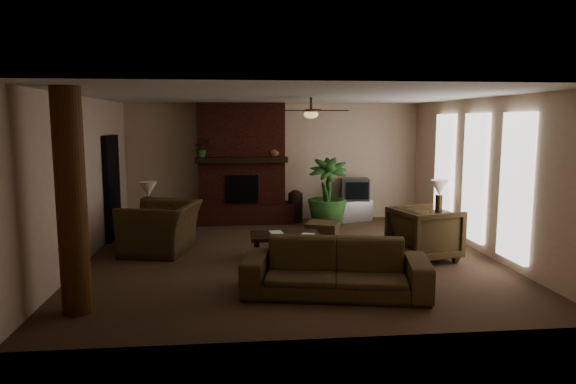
{
  "coord_description": "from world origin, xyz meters",
  "views": [
    {
      "loc": [
        -0.95,
        -8.84,
        2.39
      ],
      "look_at": [
        0.0,
        0.4,
        1.1
      ],
      "focal_mm": 32.12,
      "sensor_mm": 36.0,
      "label": 1
    }
  ],
  "objects": [
    {
      "name": "tv_stand",
      "position": [
        1.84,
        3.15,
        0.25
      ],
      "size": [
        0.97,
        0.75,
        0.5
      ],
      "primitive_type": "cube",
      "rotation": [
        0.0,
        0.0,
        0.33
      ],
      "color": "#ACACAE",
      "rests_on": "ground"
    },
    {
      "name": "doorway",
      "position": [
        -3.44,
        1.8,
        1.05
      ],
      "size": [
        0.1,
        1.0,
        2.1
      ],
      "primitive_type": "cube",
      "color": "black",
      "rests_on": "ground"
    },
    {
      "name": "armchair_left",
      "position": [
        -2.31,
        0.58,
        0.61
      ],
      "size": [
        1.17,
        1.54,
        1.21
      ],
      "primitive_type": "imported",
      "rotation": [
        0.0,
        0.0,
        -1.78
      ],
      "color": "#49381F",
      "rests_on": "ground"
    },
    {
      "name": "floor_vase",
      "position": [
        0.46,
        3.1,
        0.43
      ],
      "size": [
        0.34,
        0.34,
        0.77
      ],
      "color": "black",
      "rests_on": "ground"
    },
    {
      "name": "tv",
      "position": [
        1.9,
        3.14,
        0.76
      ],
      "size": [
        0.71,
        0.6,
        0.52
      ],
      "color": "#3B3B3E",
      "rests_on": "tv_stand"
    },
    {
      "name": "armchair_right",
      "position": [
        2.29,
        -0.44,
        0.51
      ],
      "size": [
        1.14,
        1.19,
        1.01
      ],
      "primitive_type": "imported",
      "rotation": [
        0.0,
        0.0,
        1.83
      ],
      "color": "#49381F",
      "rests_on": "ground"
    },
    {
      "name": "log_column",
      "position": [
        -2.95,
        -2.4,
        1.4
      ],
      "size": [
        0.36,
        0.36,
        2.8
      ],
      "primitive_type": "cylinder",
      "color": "#593416",
      "rests_on": "ground"
    },
    {
      "name": "side_table_right",
      "position": [
        3.15,
        1.09,
        0.28
      ],
      "size": [
        0.58,
        0.58,
        0.55
      ],
      "primitive_type": "cube",
      "rotation": [
        0.0,
        0.0,
        0.18
      ],
      "color": "black",
      "rests_on": "ground"
    },
    {
      "name": "windows",
      "position": [
        3.45,
        0.2,
        1.35
      ],
      "size": [
        0.08,
        3.65,
        2.35
      ],
      "color": "white",
      "rests_on": "ground"
    },
    {
      "name": "ottoman",
      "position": [
        0.75,
        1.02,
        0.2
      ],
      "size": [
        0.78,
        0.78,
        0.4
      ],
      "primitive_type": "cube",
      "rotation": [
        0.0,
        0.0,
        -0.38
      ],
      "color": "#49381F",
      "rests_on": "ground"
    },
    {
      "name": "book_a",
      "position": [
        -0.36,
        -0.06,
        0.57
      ],
      "size": [
        0.22,
        0.06,
        0.29
      ],
      "primitive_type": "imported",
      "rotation": [
        0.0,
        0.0,
        0.14
      ],
      "color": "#999999",
      "rests_on": "coffee_table"
    },
    {
      "name": "ceiling_fan",
      "position": [
        0.4,
        0.3,
        2.53
      ],
      "size": [
        1.35,
        1.35,
        0.37
      ],
      "color": "#312215",
      "rests_on": "ceiling"
    },
    {
      "name": "floor_plant",
      "position": [
        1.1,
        2.45,
        0.44
      ],
      "size": [
        1.1,
        1.68,
        0.87
      ],
      "primitive_type": "imported",
      "rotation": [
        0.0,
        0.0,
        -0.15
      ],
      "color": "#2D5622",
      "rests_on": "ground"
    },
    {
      "name": "room_shell",
      "position": [
        0.0,
        0.0,
        1.4
      ],
      "size": [
        7.0,
        7.0,
        7.0
      ],
      "color": "brown",
      "rests_on": "ground"
    },
    {
      "name": "coffee_table",
      "position": [
        -0.1,
        -0.09,
        0.37
      ],
      "size": [
        1.2,
        0.7,
        0.43
      ],
      "color": "black",
      "rests_on": "ground"
    },
    {
      "name": "mantel_vase",
      "position": [
        -0.05,
        3.03,
        1.67
      ],
      "size": [
        0.27,
        0.28,
        0.22
      ],
      "primitive_type": "imported",
      "rotation": [
        0.0,
        0.0,
        0.25
      ],
      "color": "brown",
      "rests_on": "fireplace"
    },
    {
      "name": "lamp_right",
      "position": [
        3.15,
        1.09,
        1.0
      ],
      "size": [
        0.45,
        0.45,
        0.65
      ],
      "color": "#312215",
      "rests_on": "side_table_right"
    },
    {
      "name": "fireplace",
      "position": [
        -0.8,
        3.22,
        1.16
      ],
      "size": [
        2.4,
        0.7,
        2.8
      ],
      "color": "#4E1E14",
      "rests_on": "ground"
    },
    {
      "name": "lamp_left",
      "position": [
        -2.67,
        1.42,
        1.0
      ],
      "size": [
        0.45,
        0.45,
        0.65
      ],
      "color": "#312215",
      "rests_on": "side_table_left"
    },
    {
      "name": "mantel_plant",
      "position": [
        -1.7,
        2.99,
        1.72
      ],
      "size": [
        0.47,
        0.5,
        0.33
      ],
      "primitive_type": "imported",
      "rotation": [
        0.0,
        0.0,
        0.24
      ],
      "color": "#2D5622",
      "rests_on": "fireplace"
    },
    {
      "name": "side_table_left",
      "position": [
        -2.67,
        1.45,
        0.28
      ],
      "size": [
        0.6,
        0.6,
        0.55
      ],
      "primitive_type": "cube",
      "rotation": [
        0.0,
        0.0,
        -0.23
      ],
      "color": "black",
      "rests_on": "ground"
    },
    {
      "name": "sofa",
      "position": [
        0.41,
        -2.04,
        0.5
      ],
      "size": [
        2.64,
        1.23,
        0.99
      ],
      "primitive_type": "imported",
      "rotation": [
        0.0,
        0.0,
        -0.2
      ],
      "color": "#49381F",
      "rests_on": "ground"
    },
    {
      "name": "book_b",
      "position": [
        0.15,
        -0.23,
        0.58
      ],
      "size": [
        0.2,
        0.12,
        0.29
      ],
      "primitive_type": "imported",
      "rotation": [
        0.0,
        0.0,
        -0.49
      ],
      "color": "#999999",
      "rests_on": "coffee_table"
    }
  ]
}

